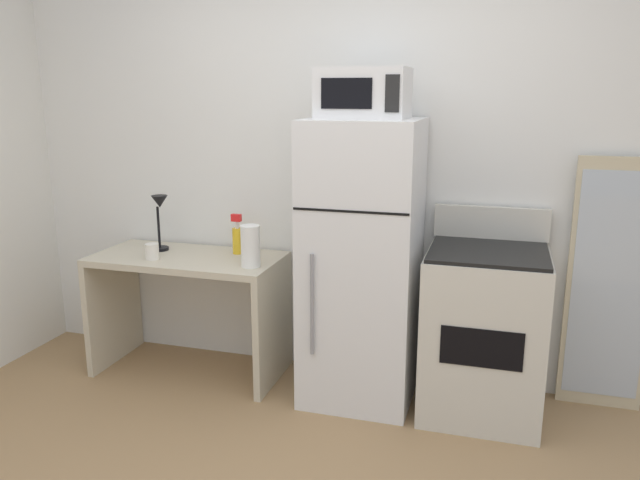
% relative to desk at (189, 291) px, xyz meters
% --- Properties ---
extents(wall_back_white, '(5.00, 0.10, 2.60)m').
position_rel_desk_xyz_m(wall_back_white, '(0.96, 0.35, 0.78)').
color(wall_back_white, white).
rests_on(wall_back_white, ground).
extents(desk, '(1.15, 0.57, 0.75)m').
position_rel_desk_xyz_m(desk, '(0.00, 0.00, 0.00)').
color(desk, beige).
rests_on(desk, ground).
extents(desk_lamp, '(0.14, 0.12, 0.35)m').
position_rel_desk_xyz_m(desk_lamp, '(-0.21, 0.06, 0.47)').
color(desk_lamp, black).
rests_on(desk_lamp, desk).
extents(spray_bottle, '(0.06, 0.06, 0.25)m').
position_rel_desk_xyz_m(spray_bottle, '(0.28, 0.14, 0.33)').
color(spray_bottle, yellow).
rests_on(spray_bottle, desk).
extents(paper_towel_roll, '(0.11, 0.11, 0.24)m').
position_rel_desk_xyz_m(paper_towel_roll, '(0.47, -0.11, 0.35)').
color(paper_towel_roll, white).
rests_on(paper_towel_roll, desk).
extents(coffee_mug, '(0.08, 0.08, 0.09)m').
position_rel_desk_xyz_m(coffee_mug, '(-0.16, -0.13, 0.27)').
color(coffee_mug, white).
rests_on(coffee_mug, desk).
extents(refrigerator, '(0.61, 0.62, 1.59)m').
position_rel_desk_xyz_m(refrigerator, '(1.09, -0.01, 0.27)').
color(refrigerator, white).
rests_on(refrigerator, ground).
extents(microwave, '(0.46, 0.35, 0.26)m').
position_rel_desk_xyz_m(microwave, '(1.09, -0.03, 1.19)').
color(microwave, silver).
rests_on(microwave, refrigerator).
extents(oven_range, '(0.63, 0.61, 1.10)m').
position_rel_desk_xyz_m(oven_range, '(1.77, -0.01, -0.06)').
color(oven_range, beige).
rests_on(oven_range, ground).
extents(leaning_mirror, '(0.44, 0.03, 1.40)m').
position_rel_desk_xyz_m(leaning_mirror, '(2.41, 0.24, 0.18)').
color(leaning_mirror, '#C6B793').
rests_on(leaning_mirror, ground).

